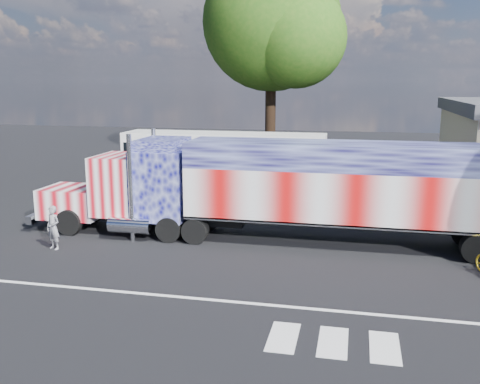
% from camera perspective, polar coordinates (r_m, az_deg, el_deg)
% --- Properties ---
extents(ground, '(100.00, 100.00, 0.00)m').
position_cam_1_polar(ground, '(18.38, -2.03, -7.69)').
color(ground, black).
extents(lane_markings, '(30.00, 2.67, 0.01)m').
position_cam_1_polar(lane_markings, '(14.62, 0.85, -13.00)').
color(lane_markings, silver).
rests_on(lane_markings, ground).
extents(semi_truck, '(19.55, 3.09, 4.17)m').
position_cam_1_polar(semi_truck, '(20.43, 5.51, 0.50)').
color(semi_truck, black).
rests_on(semi_truck, ground).
extents(coach_bus, '(11.27, 2.62, 3.28)m').
position_cam_1_polar(coach_bus, '(29.97, -1.76, 3.31)').
color(coach_bus, silver).
rests_on(coach_bus, ground).
extents(woman, '(0.69, 0.56, 1.63)m').
position_cam_1_polar(woman, '(20.90, -19.30, -3.61)').
color(woman, slate).
rests_on(woman, ground).
extents(tree_n_mid, '(9.39, 8.94, 14.33)m').
position_cam_1_polar(tree_n_mid, '(36.32, 3.61, 17.59)').
color(tree_n_mid, black).
rests_on(tree_n_mid, ground).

